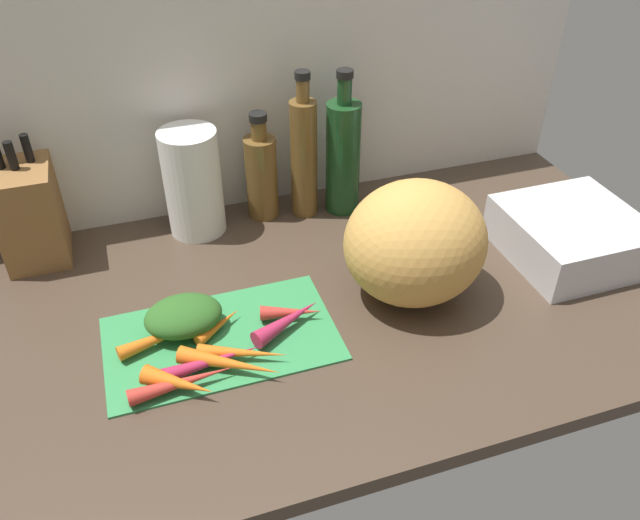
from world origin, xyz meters
TOP-DOWN VIEW (x-y plane):
  - ground_plane at (0.00, 0.00)cm, footprint 170.00×80.00cm
  - wall_back at (0.00, 38.50)cm, footprint 170.00×3.00cm
  - cutting_board at (-6.54, -5.85)cm, footprint 39.24×23.47cm
  - carrot_0 at (-15.28, -4.00)cm, footprint 17.00×6.72cm
  - carrot_1 at (-6.72, -14.16)cm, footprint 16.05×11.62cm
  - carrot_2 at (4.96, -7.41)cm, footprint 14.14×9.13cm
  - carrot_3 at (6.18, -5.24)cm, footprint 11.03×5.51cm
  - carrot_4 at (-9.38, -12.60)cm, footprint 16.89×4.30cm
  - carrot_5 at (-4.13, -12.26)cm, footprint 14.64×7.84cm
  - carrot_6 at (-6.49, -4.19)cm, footprint 9.40×7.48cm
  - carrot_7 at (-14.44, -15.65)cm, footprint 17.01×4.03cm
  - carrot_8 at (-15.07, -15.91)cm, footprint 11.44×9.67cm
  - carrot_greens_pile at (-11.98, -1.94)cm, footprint 13.32×10.25cm
  - winter_squash at (29.69, -4.44)cm, footprint 25.86×23.78cm
  - knife_block at (-36.00, 30.28)cm, footprint 11.50×14.50cm
  - paper_towel_roll at (-4.20, 29.50)cm, footprint 11.73×11.73cm
  - bottle_0 at (10.49, 30.84)cm, footprint 6.84×6.84cm
  - bottle_1 at (19.40, 28.83)cm, footprint 5.73×5.73cm
  - bottle_2 at (27.80, 27.71)cm, footprint 7.40×7.40cm
  - dish_rack at (64.97, -3.45)cm, footprint 24.74×25.21cm

SIDE VIEW (x-z plane):
  - ground_plane at x=0.00cm, z-range -3.00..0.00cm
  - cutting_board at x=-6.54cm, z-range 0.00..0.80cm
  - carrot_6 at x=-6.49cm, z-range 0.80..2.90cm
  - carrot_5 at x=-4.13cm, z-range 0.80..3.24cm
  - carrot_0 at x=-15.28cm, z-range 0.80..3.31cm
  - carrot_4 at x=-9.38cm, z-range 0.80..3.37cm
  - carrot_7 at x=-14.44cm, z-range 0.80..3.44cm
  - carrot_3 at x=6.18cm, z-range 0.80..3.49cm
  - carrot_1 at x=-6.72cm, z-range 0.80..3.80cm
  - carrot_2 at x=4.96cm, z-range 0.80..3.97cm
  - carrot_8 at x=-15.07cm, z-range 0.80..4.06cm
  - carrot_greens_pile at x=-11.98cm, z-range 0.80..6.44cm
  - dish_rack at x=64.97cm, z-range 0.00..9.17cm
  - bottle_0 at x=10.49cm, z-range -1.97..21.82cm
  - knife_block at x=-36.00cm, z-range -2.55..22.54cm
  - winter_squash at x=29.69cm, z-range 0.00..22.55cm
  - paper_towel_roll at x=-4.20cm, z-range 0.00..22.57cm
  - bottle_2 at x=27.80cm, z-range -2.76..29.02cm
  - bottle_1 at x=19.40cm, z-range -2.20..29.90cm
  - wall_back at x=0.00cm, z-range 0.00..60.00cm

